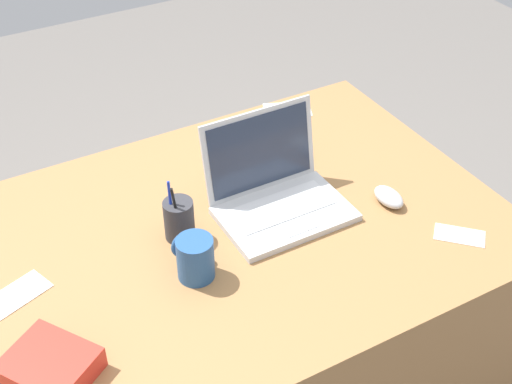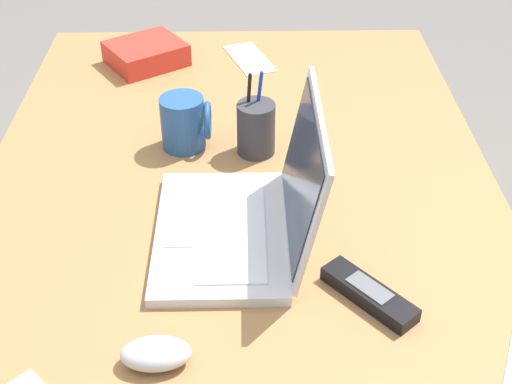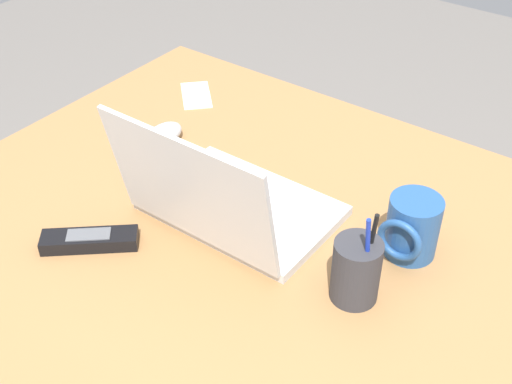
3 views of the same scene
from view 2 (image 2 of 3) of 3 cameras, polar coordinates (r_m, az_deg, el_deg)
desk at (r=1.54m, az=-1.21°, el=-10.53°), size 1.39×0.96×0.73m
laptop at (r=1.14m, az=-0.67°, el=-1.81°), size 0.33×0.27×0.24m
computer_mouse at (r=0.98m, az=-8.15°, el=-12.89°), size 0.06×0.10×0.04m
coffee_mug_white at (r=1.38m, az=-5.82°, el=5.65°), size 0.09×0.10×0.11m
cordless_phone at (r=1.07m, az=9.18°, el=-8.17°), size 0.15×0.14×0.03m
pen_holder at (r=1.36m, az=-0.00°, el=5.22°), size 0.07×0.07×0.17m
snack_bag at (r=1.74m, az=-8.93°, el=11.07°), size 0.21×0.22×0.05m
paper_note_near_laptop at (r=1.75m, az=-0.54°, el=10.81°), size 0.19×0.13×0.00m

